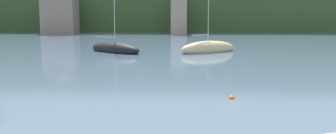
{
  "coord_description": "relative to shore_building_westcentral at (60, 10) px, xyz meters",
  "views": [
    {
      "loc": [
        1.17,
        17.12,
        5.63
      ],
      "look_at": [
        0.0,
        46.23,
        1.33
      ],
      "focal_mm": 43.73,
      "sensor_mm": 36.0,
      "label": 1
    }
  ],
  "objects": [
    {
      "name": "mooring_buoy_mid",
      "position": [
        29.27,
        -61.13,
        -4.98
      ],
      "size": [
        0.39,
        0.39,
        0.39
      ],
      "primitive_type": "sphere",
      "color": "orange",
      "rests_on": "ground_plane"
    },
    {
      "name": "sailboat_far_6",
      "position": [
        29.25,
        -35.21,
        -4.51
      ],
      "size": [
        7.81,
        6.12,
        11.78
      ],
      "rotation": [
        0.0,
        0.0,
        0.58
      ],
      "color": "#CCBC8E",
      "rests_on": "ground_plane"
    },
    {
      "name": "wooded_hillside",
      "position": [
        -0.26,
        38.69,
        1.12
      ],
      "size": [
        352.0,
        58.59,
        30.53
      ],
      "color": "#38562D",
      "rests_on": "ground_plane"
    },
    {
      "name": "shore_building_central",
      "position": [
        25.15,
        -0.16,
        -0.69
      ],
      "size": [
        3.43,
        5.38,
        8.82
      ],
      "color": "gray",
      "rests_on": "ground_plane"
    },
    {
      "name": "shore_building_westcentral",
      "position": [
        0.0,
        0.0,
        0.0
      ],
      "size": [
        7.23,
        5.72,
        10.26
      ],
      "color": "gray",
      "rests_on": "ground_plane"
    },
    {
      "name": "sailboat_far_2",
      "position": [
        17.66,
        -35.51,
        -4.57
      ],
      "size": [
        7.84,
        6.69,
        9.18
      ],
      "rotation": [
        0.0,
        0.0,
        5.64
      ],
      "color": "black",
      "rests_on": "ground_plane"
    }
  ]
}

